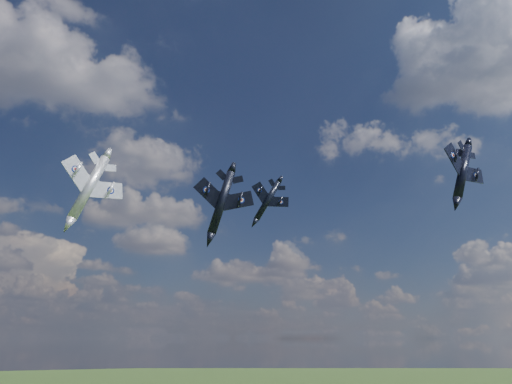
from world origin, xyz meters
name	(u,v)px	position (x,y,z in m)	size (l,w,h in m)	color
jet_lead_navy	(221,202)	(-5.99, 6.12, 79.16)	(11.09, 15.46, 3.20)	black
jet_right_navy	(463,172)	(23.71, -17.80, 80.74)	(9.69, 13.51, 2.79)	black
jet_high_navy	(268,201)	(12.32, 29.45, 87.31)	(10.03, 13.98, 2.89)	black
jet_left_silver	(89,187)	(-27.18, 11.16, 80.88)	(11.92, 16.62, 3.44)	#A5A7B0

